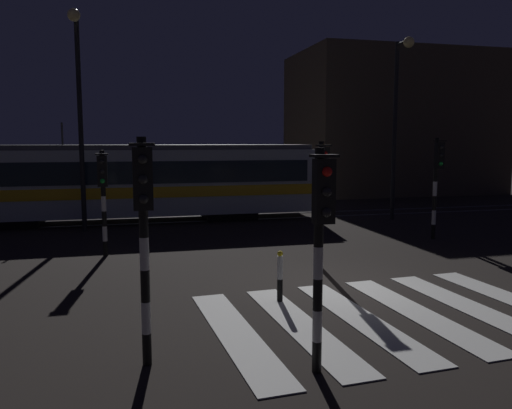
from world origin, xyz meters
The scene contains 14 objects.
ground_plane centered at (0.00, 0.00, 0.00)m, with size 120.00×120.00×0.00m, color black.
rail_near centered at (0.00, 10.45, 0.01)m, with size 80.00×0.12×0.03m, color #59595E.
rail_far centered at (0.00, 11.89, 0.01)m, with size 80.00×0.12×0.03m, color #59595E.
crosswalk_zebra centered at (0.00, -2.25, 0.01)m, with size 7.17×5.08×0.02m.
traffic_light_kerb_mid_left centered at (-2.25, -4.28, 2.18)m, with size 0.36×0.42×3.30m.
traffic_light_corner_near_left centered at (-4.66, -3.41, 2.28)m, with size 0.36×0.42×3.46m.
traffic_light_corner_far_left centered at (-5.56, 4.52, 2.07)m, with size 0.36×0.42×3.14m.
traffic_light_corner_far_right centered at (5.48, 4.55, 2.32)m, with size 0.36×0.42×3.52m.
traffic_light_median_centre centered at (0.12, 1.70, 2.24)m, with size 0.36×0.42×3.39m.
street_lamp_trackside_right centered at (6.33, 8.80, 4.77)m, with size 0.44×1.21×7.58m.
street_lamp_trackside_left centered at (-6.48, 8.98, 4.97)m, with size 0.44×1.21×7.94m.
tram centered at (-4.94, 11.17, 1.75)m, with size 16.26×2.58×4.15m.
bollard_island_edge centered at (-1.81, -0.89, 0.56)m, with size 0.12×0.12×1.11m.
building_backdrop centered at (12.62, 20.66, 4.57)m, with size 12.79×8.00×9.15m, color #42382D.
Camera 1 is at (-4.89, -10.96, 3.39)m, focal length 35.90 mm.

